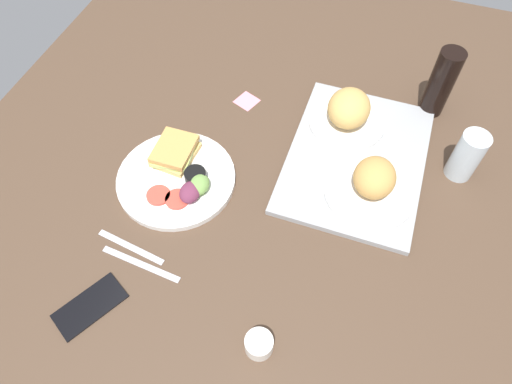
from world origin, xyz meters
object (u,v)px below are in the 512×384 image
(bread_plate_near, at_px, (348,113))
(drinking_glass, at_px, (467,156))
(knife, at_px, (141,264))
(cell_phone, at_px, (90,306))
(soda_bottle, at_px, (441,83))
(fork, at_px, (131,247))
(bread_plate_far, at_px, (372,184))
(espresso_cup, at_px, (259,344))
(serving_tray, at_px, (356,159))
(plate_with_salad, at_px, (178,175))
(sticky_note, at_px, (247,101))

(bread_plate_near, height_order, drinking_glass, drinking_glass)
(knife, bearing_deg, cell_phone, -110.54)
(soda_bottle, relative_size, fork, 1.13)
(bread_plate_far, distance_m, espresso_cup, 0.44)
(knife, bearing_deg, espresso_cup, -11.03)
(serving_tray, xyz_separation_m, drinking_glass, (-0.05, 0.25, 0.06))
(soda_bottle, bearing_deg, bread_plate_near, -55.53)
(bread_plate_far, distance_m, soda_bottle, 0.35)
(cell_phone, bearing_deg, plate_with_salad, -157.33)
(serving_tray, xyz_separation_m, bread_plate_near, (-0.10, -0.05, 0.05))
(sticky_note, bearing_deg, serving_tray, 72.10)
(soda_bottle, bearing_deg, bread_plate_far, -17.03)
(drinking_glass, bearing_deg, plate_with_salad, -69.23)
(soda_bottle, bearing_deg, knife, -38.35)
(bread_plate_far, bearing_deg, sticky_note, -117.82)
(bread_plate_near, xyz_separation_m, cell_phone, (0.65, -0.39, -0.05))
(cell_phone, xyz_separation_m, sticky_note, (-0.66, 0.11, -0.00))
(knife, bearing_deg, plate_with_salad, 98.41)
(plate_with_salad, bearing_deg, fork, -6.66)
(serving_tray, height_order, fork, serving_tray)
(espresso_cup, relative_size, sticky_note, 1.00)
(bread_plate_near, distance_m, cell_phone, 0.76)
(plate_with_salad, bearing_deg, espresso_cup, 44.59)
(bread_plate_near, xyz_separation_m, sticky_note, (-0.01, -0.28, -0.06))
(drinking_glass, xyz_separation_m, cell_phone, (0.60, -0.68, -0.06))
(plate_with_salad, height_order, soda_bottle, soda_bottle)
(plate_with_salad, relative_size, fork, 1.69)
(bread_plate_near, relative_size, bread_plate_far, 0.93)
(plate_with_salad, relative_size, espresso_cup, 5.13)
(serving_tray, xyz_separation_m, soda_bottle, (-0.24, 0.15, 0.09))
(plate_with_salad, bearing_deg, bread_plate_near, 130.78)
(fork, xyz_separation_m, knife, (0.03, 0.04, 0.00))
(bread_plate_near, distance_m, espresso_cup, 0.62)
(soda_bottle, height_order, sticky_note, soda_bottle)
(bread_plate_near, xyz_separation_m, fork, (0.50, -0.37, -0.05))
(bread_plate_near, height_order, espresso_cup, bread_plate_near)
(plate_with_salad, distance_m, cell_phone, 0.36)
(bread_plate_far, bearing_deg, serving_tray, -151.69)
(espresso_cup, xyz_separation_m, knife, (-0.08, -0.30, -0.02))
(espresso_cup, xyz_separation_m, fork, (-0.11, -0.34, -0.02))
(serving_tray, bearing_deg, plate_with_salad, -63.47)
(soda_bottle, xyz_separation_m, espresso_cup, (0.76, -0.23, -0.08))
(serving_tray, distance_m, cell_phone, 0.70)
(bread_plate_near, relative_size, knife, 1.04)
(bread_plate_near, relative_size, plate_with_salad, 0.69)
(bread_plate_near, distance_m, fork, 0.63)
(bread_plate_near, relative_size, sticky_note, 3.54)
(serving_tray, relative_size, sticky_note, 8.04)
(fork, bearing_deg, plate_with_salad, 91.29)
(bread_plate_far, height_order, sticky_note, bread_plate_far)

